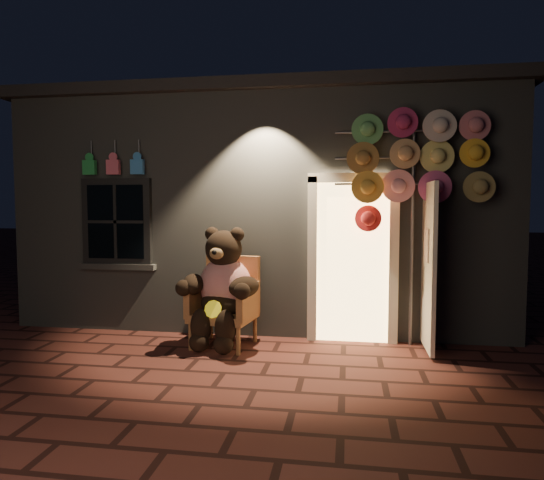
# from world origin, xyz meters

# --- Properties ---
(ground) EXTENTS (60.00, 60.00, 0.00)m
(ground) POSITION_xyz_m (0.00, 0.00, 0.00)
(ground) COLOR #52251F
(ground) RESTS_ON ground
(shop_building) EXTENTS (7.30, 5.95, 3.51)m
(shop_building) POSITION_xyz_m (0.00, 3.99, 1.74)
(shop_building) COLOR slate
(shop_building) RESTS_ON ground
(wicker_armchair) EXTENTS (0.86, 0.80, 1.12)m
(wicker_armchair) POSITION_xyz_m (-0.24, 1.06, 0.56)
(wicker_armchair) COLOR #A06B3E
(wicker_armchair) RESTS_ON ground
(teddy_bear) EXTENTS (1.07, 0.90, 1.48)m
(teddy_bear) POSITION_xyz_m (-0.25, 0.92, 0.76)
(teddy_bear) COLOR #B71413
(teddy_bear) RESTS_ON ground
(hat_rack) EXTENTS (1.86, 0.22, 2.93)m
(hat_rack) POSITION_xyz_m (2.09, 1.28, 2.29)
(hat_rack) COLOR #59595E
(hat_rack) RESTS_ON ground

